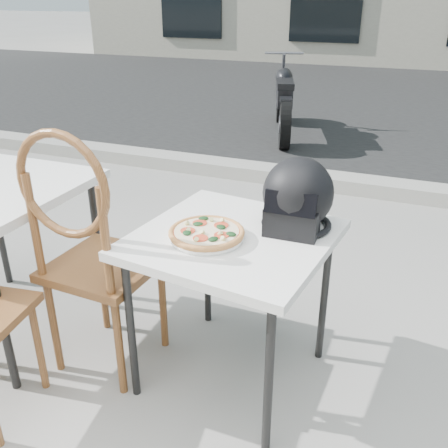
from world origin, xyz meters
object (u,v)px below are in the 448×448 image
at_px(helmet, 297,198).
at_px(pizza, 207,232).
at_px(cafe_table_main, 233,249).
at_px(plate, 207,237).
at_px(cafe_chair_main, 89,244).
at_px(motorcycle, 283,101).

bearing_deg(helmet, pizza, -142.78).
xyz_separation_m(cafe_table_main, pizza, (-0.08, -0.07, 0.09)).
distance_m(plate, helmet, 0.38).
xyz_separation_m(pizza, cafe_chair_main, (-0.47, -0.10, -0.09)).
distance_m(helmet, motorcycle, 4.08).
relative_size(cafe_table_main, cafe_chair_main, 0.72).
bearing_deg(pizza, motorcycle, 101.53).
height_order(plate, pizza, pizza).
height_order(helmet, cafe_chair_main, cafe_chair_main).
bearing_deg(motorcycle, cafe_chair_main, -102.53).
xyz_separation_m(cafe_chair_main, motorcycle, (-0.37, 4.22, -0.22)).
bearing_deg(cafe_chair_main, pizza, -165.27).
height_order(pizza, cafe_chair_main, cafe_chair_main).
bearing_deg(plate, cafe_chair_main, -168.18).
distance_m(cafe_table_main, plate, 0.13).
xyz_separation_m(plate, cafe_chair_main, (-0.47, -0.10, -0.07)).
bearing_deg(pizza, plate, -131.09).
bearing_deg(plate, motorcycle, 101.53).
distance_m(cafe_table_main, cafe_chair_main, 0.57).
distance_m(plate, motorcycle, 4.22).
height_order(cafe_table_main, pizza, pizza).
xyz_separation_m(plate, pizza, (0.00, 0.00, 0.02)).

